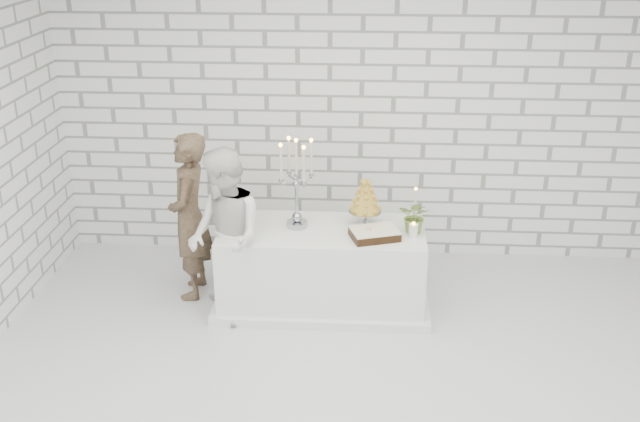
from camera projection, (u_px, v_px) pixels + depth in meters
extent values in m
cube|color=silver|center=(353.00, 396.00, 5.52)|extent=(6.00, 5.00, 0.01)
cube|color=white|center=(361.00, 112.00, 7.24)|extent=(6.00, 0.01, 3.00)
cube|color=white|center=(322.00, 267.00, 6.64)|extent=(1.80, 0.80, 0.75)
imported|color=#382A1F|center=(190.00, 216.00, 6.68)|extent=(0.40, 0.59, 1.56)
imported|color=white|center=(225.00, 237.00, 6.28)|extent=(0.87, 0.94, 1.55)
cube|color=black|center=(374.00, 234.00, 6.31)|extent=(0.46, 0.39, 0.08)
cylinder|color=white|center=(413.00, 231.00, 6.32)|extent=(0.09, 0.09, 0.12)
cylinder|color=beige|center=(415.00, 207.00, 6.56)|extent=(0.06, 0.06, 0.32)
imported|color=#496F2F|center=(416.00, 217.00, 6.38)|extent=(0.33, 0.31, 0.30)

